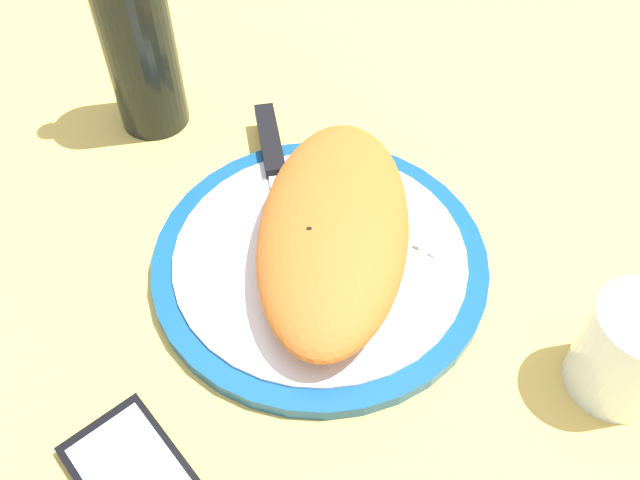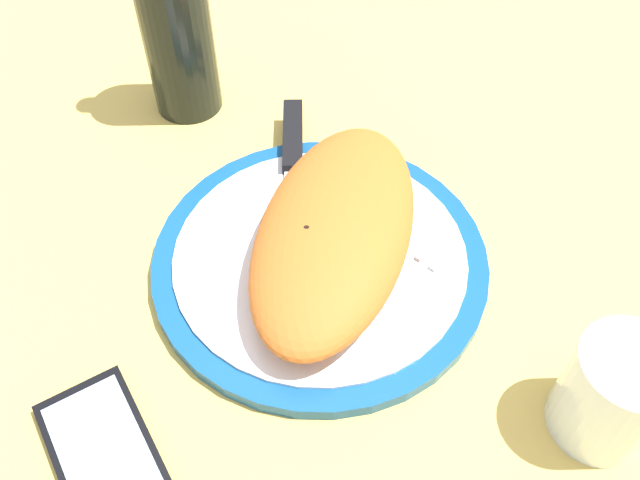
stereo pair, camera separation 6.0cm
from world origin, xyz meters
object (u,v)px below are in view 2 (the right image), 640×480
at_px(water_glass, 611,398).
at_px(calzone, 335,231).
at_px(plate, 320,260).
at_px(smartphone, 106,456).
at_px(fork, 407,281).
at_px(wine_bottle, 174,18).
at_px(knife, 293,156).

bearing_deg(water_glass, calzone, 81.64).
relative_size(plate, calzone, 1.04).
bearing_deg(smartphone, plate, -11.50).
distance_m(plate, fork, 0.08).
bearing_deg(plate, wine_bottle, 62.19).
relative_size(knife, smartphone, 1.39).
distance_m(smartphone, water_glass, 0.37).
relative_size(knife, wine_bottle, 0.74).
bearing_deg(plate, calzone, -42.18).
height_order(knife, smartphone, knife).
relative_size(fork, water_glass, 1.74).
xyz_separation_m(plate, water_glass, (-0.03, -0.26, 0.03)).
height_order(smartphone, water_glass, water_glass).
xyz_separation_m(plate, smartphone, (-0.24, 0.05, -0.00)).
bearing_deg(knife, plate, -137.62).
bearing_deg(wine_bottle, fork, -109.89).
bearing_deg(water_glass, wine_bottle, 72.93).
bearing_deg(wine_bottle, smartphone, -152.13).
bearing_deg(knife, fork, -116.35).
distance_m(plate, calzone, 0.04).
relative_size(knife, water_glass, 2.24).
height_order(plate, smartphone, plate).
relative_size(fork, smartphone, 1.08).
height_order(fork, knife, knife).
height_order(calzone, knife, calzone).
relative_size(smartphone, wine_bottle, 0.53).
bearing_deg(plate, water_glass, -95.87).
distance_m(calzone, knife, 0.13).
bearing_deg(calzone, water_glass, -98.36).
bearing_deg(calzone, plate, 137.82).
distance_m(knife, smartphone, 0.33).
bearing_deg(fork, smartphone, 152.48).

